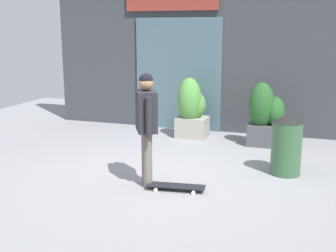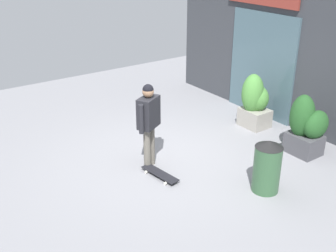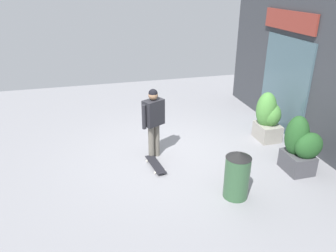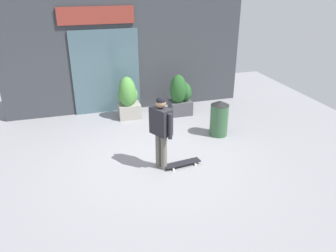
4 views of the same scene
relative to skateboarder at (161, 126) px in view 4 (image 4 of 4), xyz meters
name	(u,v)px [view 4 (image 4 of 4)]	position (x,y,z in m)	size (l,w,h in m)	color
ground_plane	(156,159)	(-0.02, 0.38, -0.97)	(12.00, 12.00, 0.00)	gray
building_facade	(125,51)	(-0.06, 3.70, 0.77)	(7.02, 0.31, 3.52)	#383A3F
skateboarder	(161,126)	(0.00, 0.00, 0.00)	(0.44, 0.55, 1.60)	#666056
skateboard	(182,163)	(0.45, -0.07, -0.91)	(0.83, 0.32, 0.08)	black
planter_box_left	(181,95)	(1.34, 2.75, -0.40)	(0.66, 0.66, 1.21)	#47474C
planter_box_right	(128,97)	(-0.18, 2.89, -0.35)	(0.61, 0.60, 1.23)	gray
trash_bin	(219,118)	(1.83, 1.13, -0.51)	(0.46, 0.46, 0.93)	#335938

